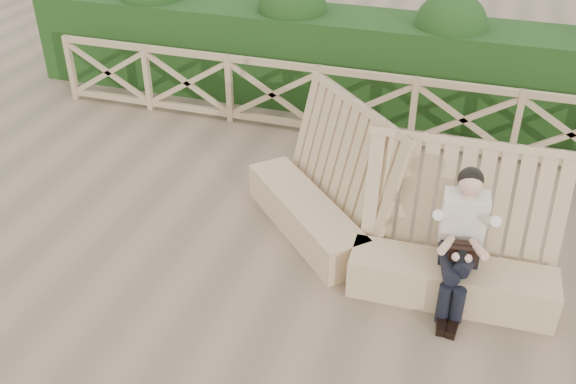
% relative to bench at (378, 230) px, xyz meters
% --- Properties ---
extents(ground, '(60.00, 60.00, 0.00)m').
position_rel_bench_xyz_m(ground, '(-0.77, -0.72, -0.40)').
color(ground, brown).
rests_on(ground, ground).
extents(bench, '(3.72, 2.07, 1.58)m').
position_rel_bench_xyz_m(bench, '(0.00, 0.00, 0.00)').
color(bench, '#9E7D5A').
rests_on(bench, ground).
extents(woman, '(0.47, 0.95, 1.50)m').
position_rel_bench_xyz_m(woman, '(0.88, -0.39, 0.39)').
color(woman, black).
rests_on(woman, ground).
extents(guardrail, '(10.10, 0.09, 1.10)m').
position_rel_bench_xyz_m(guardrail, '(-0.77, 2.78, 0.16)').
color(guardrail, '#9A775A').
rests_on(guardrail, ground).
extents(hedge, '(12.00, 1.20, 1.50)m').
position_rel_bench_xyz_m(hedge, '(-0.77, 3.98, 0.35)').
color(hedge, black).
rests_on(hedge, ground).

